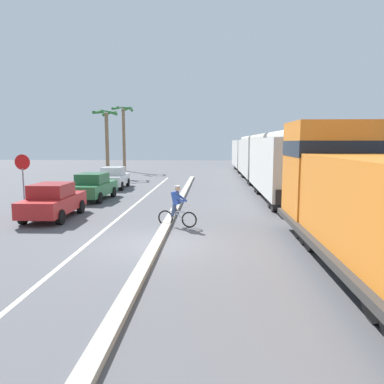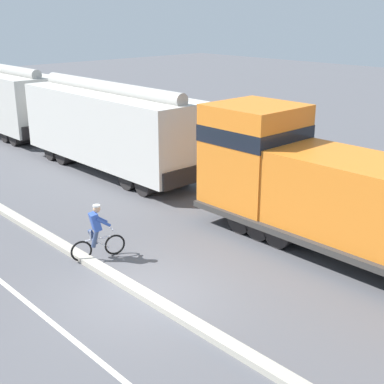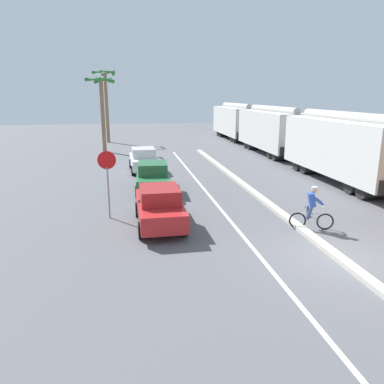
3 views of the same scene
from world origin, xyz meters
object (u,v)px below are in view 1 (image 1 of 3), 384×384
Objects in this scene: parked_car_green at (93,187)px; locomotive at (368,204)px; parked_car_white at (114,178)px; cyclist at (177,207)px; hopper_car_trailing at (246,154)px; parked_car_red at (53,201)px; hopper_car_lead at (283,166)px; palm_tree_far at (123,125)px; palm_tree_near at (107,128)px; hopper_car_middle at (259,158)px; stop_sign at (23,172)px.

locomotive is at bearing -45.96° from parked_car_green.
cyclist reaches higher than parked_car_white.
hopper_car_trailing is (0.00, 35.36, 0.28)m from locomotive.
parked_car_red and parked_car_white have the same top height.
palm_tree_far reaches higher than hopper_car_lead.
palm_tree_near is (-14.76, 27.23, 3.11)m from locomotive.
stop_sign is at bearing -129.79° from hopper_car_middle.
hopper_car_lead is 27.04m from palm_tree_far.
stop_sign is 0.42× the size of palm_tree_near.
parked_car_green is at bearing 88.92° from parked_car_red.
cyclist is (5.78, -1.40, 0.00)m from parked_car_red.
stop_sign reaches higher than parked_car_green.
hopper_car_middle is at bearing 50.21° from stop_sign.
palm_tree_near is at bearing 166.74° from hopper_car_middle.
hopper_car_lead is 11.60m from hopper_car_middle.
parked_car_white is at bearing 123.56° from locomotive.
palm_tree_far is (-3.40, 22.80, 4.74)m from parked_car_green.
parked_car_white is at bearing -79.54° from palm_tree_far.
hopper_car_middle is at bearing 28.34° from parked_car_white.
locomotive is 23.76m from hopper_car_middle.
hopper_car_trailing is 2.48× the size of parked_car_green.
hopper_car_middle is 18.61m from palm_tree_far.
parked_car_red is 1.47× the size of stop_sign.
palm_tree_far reaches higher than palm_tree_near.
parked_car_red is at bearing -33.50° from stop_sign.
palm_tree_far is at bearing -176.87° from hopper_car_trailing.
hopper_car_middle is 1.35× the size of palm_tree_far.
hopper_car_trailing is at bearing 79.46° from cyclist.
palm_tree_near is at bearing 118.46° from locomotive.
parked_car_red is (-11.47, 6.20, -0.98)m from locomotive.
palm_tree_near reaches higher than cyclist.
locomotive is 35.36m from hopper_car_trailing.
palm_tree_near reaches higher than locomotive.
stop_sign is at bearing 146.50° from parked_car_red.
stop_sign reaches higher than parked_car_red.
hopper_car_trailing is at bearing 68.53° from parked_car_red.
parked_car_green is 8.98m from cyclist.
hopper_car_lead is 6.18× the size of cyclist.
hopper_car_lead reaches higher than parked_car_green.
parked_car_green is (0.10, 5.55, 0.00)m from parked_car_red.
hopper_car_trailing is 1.56× the size of palm_tree_near.
palm_tree_near reaches higher than parked_car_red.
locomotive is 1.71× the size of palm_tree_near.
parked_car_white is at bearing 115.01° from cyclist.
hopper_car_lead is at bearing -90.00° from hopper_car_middle.
cyclist is 31.46m from palm_tree_far.
parked_car_red is 0.99× the size of parked_car_white.
hopper_car_middle and hopper_car_trailing have the same top height.
hopper_car_middle is at bearing 90.00° from hopper_car_lead.
parked_car_green is 1.00× the size of parked_car_white.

